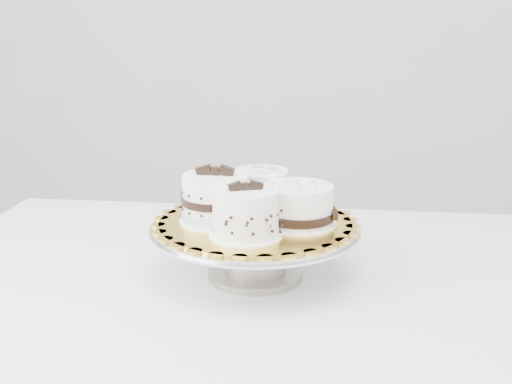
# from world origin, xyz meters

# --- Properties ---
(table) EXTENTS (1.29, 0.88, 0.75)m
(table) POSITION_xyz_m (0.08, 0.21, 0.68)
(table) COLOR white
(table) RESTS_ON floor
(cake_stand) EXTENTS (0.34, 0.34, 0.09)m
(cake_stand) POSITION_xyz_m (0.04, 0.23, 0.81)
(cake_stand) COLOR gray
(cake_stand) RESTS_ON table
(cake_board) EXTENTS (0.36, 0.36, 0.00)m
(cake_board) POSITION_xyz_m (0.04, 0.23, 0.84)
(cake_board) COLOR gold
(cake_board) RESTS_ON cake_stand
(cake_swirl) EXTENTS (0.13, 0.13, 0.09)m
(cake_swirl) POSITION_xyz_m (0.03, 0.16, 0.88)
(cake_swirl) COLOR white
(cake_swirl) RESTS_ON cake_board
(cake_banded) EXTENTS (0.12, 0.12, 0.10)m
(cake_banded) POSITION_xyz_m (-0.03, 0.22, 0.88)
(cake_banded) COLOR white
(cake_banded) RESTS_ON cake_board
(cake_dots) EXTENTS (0.12, 0.12, 0.07)m
(cake_dots) POSITION_xyz_m (0.04, 0.30, 0.88)
(cake_dots) COLOR white
(cake_dots) RESTS_ON cake_board
(cake_ribbon) EXTENTS (0.13, 0.13, 0.07)m
(cake_ribbon) POSITION_xyz_m (0.11, 0.23, 0.88)
(cake_ribbon) COLOR white
(cake_ribbon) RESTS_ON cake_board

